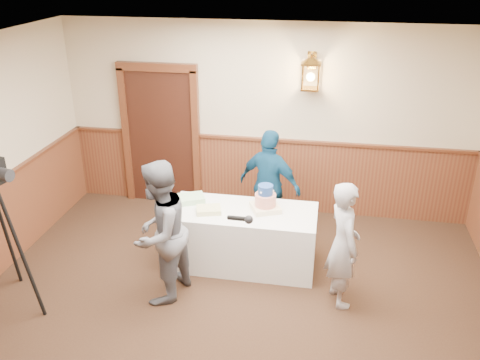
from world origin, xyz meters
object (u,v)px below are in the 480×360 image
(display_table, at_px, (243,237))
(tiered_cake, at_px, (265,200))
(sheet_cake_green, at_px, (191,199))
(assistant_p, at_px, (270,185))
(interviewer, at_px, (159,233))
(baker, at_px, (343,244))
(sheet_cake_yellow, at_px, (209,210))

(display_table, height_order, tiered_cake, tiered_cake)
(display_table, height_order, sheet_cake_green, sheet_cake_green)
(assistant_p, bearing_deg, tiered_cake, 114.94)
(interviewer, height_order, baker, interviewer)
(interviewer, xyz_separation_m, assistant_p, (1.02, 1.56, -0.06))
(sheet_cake_green, bearing_deg, sheet_cake_yellow, -40.53)
(baker, bearing_deg, tiered_cake, 35.86)
(tiered_cake, bearing_deg, sheet_cake_yellow, -165.05)
(assistant_p, bearing_deg, sheet_cake_yellow, 75.25)
(sheet_cake_yellow, xyz_separation_m, interviewer, (-0.38, -0.72, 0.05))
(interviewer, bearing_deg, baker, 111.17)
(sheet_cake_green, bearing_deg, interviewer, -95.80)
(assistant_p, bearing_deg, baker, 149.53)
(sheet_cake_green, xyz_separation_m, assistant_p, (0.92, 0.60, -0.01))
(tiered_cake, height_order, assistant_p, assistant_p)
(tiered_cake, relative_size, interviewer, 0.26)
(display_table, distance_m, interviewer, 1.23)
(interviewer, distance_m, baker, 2.01)
(tiered_cake, bearing_deg, interviewer, -139.50)
(display_table, distance_m, baker, 1.37)
(assistant_p, bearing_deg, interviewer, 79.32)
(sheet_cake_green, xyz_separation_m, interviewer, (-0.10, -0.96, 0.04))
(sheet_cake_yellow, relative_size, sheet_cake_green, 0.91)
(tiered_cake, distance_m, interviewer, 1.38)
(sheet_cake_yellow, relative_size, interviewer, 0.17)
(tiered_cake, height_order, sheet_cake_yellow, tiered_cake)
(interviewer, relative_size, baker, 1.13)
(display_table, distance_m, sheet_cake_yellow, 0.58)
(display_table, bearing_deg, baker, -24.72)
(baker, height_order, assistant_p, assistant_p)
(display_table, bearing_deg, assistant_p, 72.03)
(display_table, bearing_deg, tiered_cake, 14.62)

